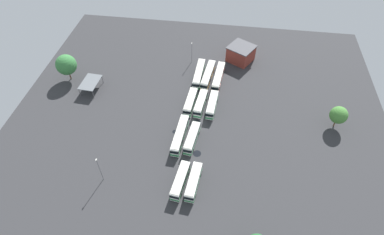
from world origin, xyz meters
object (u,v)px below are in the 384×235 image
(maintenance_shelter, at_px, (90,82))
(bus_row2_slot2, at_px, (191,102))
(bus_row0_slot0, at_px, (194,182))
(depot_building, at_px, (241,53))
(bus_row2_slot1, at_px, (201,103))
(lamp_post_near_entrance, at_px, (192,52))
(tree_south_edge, at_px, (66,65))
(bus_row3_slot1, at_px, (208,75))
(bus_row3_slot0, at_px, (218,77))
(bus_row3_slot2, at_px, (199,74))
(tree_west_edge, at_px, (339,115))
(lamp_post_far_corner, at_px, (100,169))
(bus_row1_slot1, at_px, (192,138))
(bus_row1_slot2, at_px, (180,135))
(bus_row2_slot0, at_px, (212,105))
(bus_row0_slot1, at_px, (180,181))

(maintenance_shelter, bearing_deg, bus_row2_slot2, -95.40)
(bus_row0_slot0, xyz_separation_m, depot_building, (58.92, -10.45, 1.27))
(bus_row2_slot1, height_order, lamp_post_near_entrance, lamp_post_near_entrance)
(tree_south_edge, bearing_deg, bus_row3_slot1, -82.16)
(bus_row3_slot0, relative_size, bus_row3_slot2, 1.01)
(bus_row3_slot2, bearing_deg, tree_west_edge, -110.99)
(bus_row3_slot1, height_order, lamp_post_far_corner, lamp_post_far_corner)
(bus_row3_slot1, relative_size, bus_row3_slot2, 1.01)
(bus_row2_slot1, relative_size, tree_west_edge, 1.43)
(depot_building, bearing_deg, maintenance_shelter, 115.57)
(bus_row3_slot1, relative_size, maintenance_shelter, 1.60)
(bus_row3_slot0, bearing_deg, maintenance_shelter, 103.78)
(bus_row3_slot0, xyz_separation_m, bus_row3_slot1, (0.48, 3.87, 0.00))
(bus_row3_slot0, relative_size, depot_building, 1.19)
(depot_building, distance_m, lamp_post_near_entrance, 19.25)
(lamp_post_far_corner, height_order, lamp_post_near_entrance, lamp_post_far_corner)
(bus_row0_slot0, distance_m, bus_row3_slot2, 45.92)
(bus_row2_slot1, bearing_deg, bus_row3_slot0, -18.15)
(bus_row1_slot1, height_order, tree_west_edge, tree_west_edge)
(bus_row2_slot2, relative_size, bus_row3_slot2, 0.79)
(bus_row1_slot2, xyz_separation_m, bus_row3_slot0, (29.28, -9.37, 0.00))
(bus_row1_slot2, xyz_separation_m, bus_row3_slot2, (30.03, -2.07, 0.00))
(bus_row2_slot0, relative_size, bus_row2_slot2, 0.98)
(bus_row2_slot2, bearing_deg, lamp_post_far_corner, 148.17)
(bus_row2_slot2, bearing_deg, bus_row1_slot2, 175.68)
(bus_row2_slot2, xyz_separation_m, tree_south_edge, (7.87, 46.10, 4.65))
(tree_west_edge, distance_m, tree_south_edge, 93.63)
(tree_south_edge, bearing_deg, bus_row3_slot0, -83.21)
(bus_row3_slot0, bearing_deg, bus_row0_slot1, 171.68)
(bus_row0_slot1, distance_m, bus_row1_slot1, 15.23)
(bus_row2_slot1, relative_size, bus_row2_slot2, 0.98)
(bus_row0_slot1, xyz_separation_m, tree_south_edge, (38.62, 47.75, 4.65))
(bus_row3_slot0, distance_m, bus_row3_slot1, 3.90)
(maintenance_shelter, bearing_deg, bus_row1_slot2, -117.59)
(bus_row0_slot0, relative_size, bus_row0_slot1, 0.98)
(bus_row3_slot0, height_order, lamp_post_far_corner, lamp_post_far_corner)
(lamp_post_far_corner, bearing_deg, bus_row2_slot0, -40.62)
(bus_row1_slot1, distance_m, bus_row3_slot0, 30.40)
(bus_row3_slot0, bearing_deg, bus_row2_slot2, 150.13)
(bus_row1_slot1, distance_m, bus_row2_slot2, 15.78)
(tree_west_edge, bearing_deg, bus_row1_slot2, 104.45)
(lamp_post_far_corner, relative_size, lamp_post_near_entrance, 1.09)
(tree_south_edge, bearing_deg, bus_row1_slot2, -116.89)
(bus_row0_slot1, height_order, tree_south_edge, tree_south_edge)
(bus_row2_slot0, height_order, bus_row3_slot1, same)
(bus_row3_slot1, bearing_deg, bus_row2_slot2, 163.57)
(lamp_post_far_corner, distance_m, tree_west_edge, 73.17)
(bus_row3_slot2, height_order, tree_west_edge, tree_west_edge)
(bus_row3_slot2, relative_size, lamp_post_near_entrance, 1.68)
(bus_row2_slot0, bearing_deg, bus_row1_slot1, 163.10)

